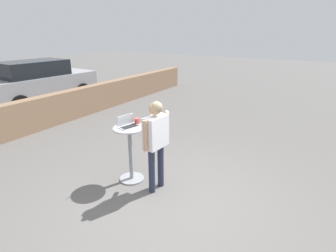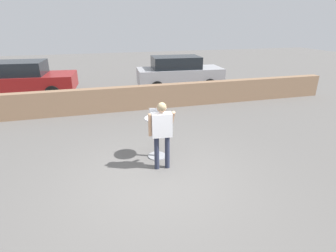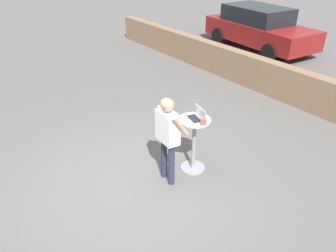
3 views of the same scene
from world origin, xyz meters
The scene contains 7 objects.
ground_plane centered at (0.00, 0.00, 0.00)m, with size 50.00×50.00×0.00m, color #5B5956.
pavement_kerb centered at (0.00, 4.97, 0.45)m, with size 17.23×0.35×0.91m.
cafe_table centered at (0.27, 1.03, 0.60)m, with size 0.57×0.57×1.04m.
laptop centered at (0.28, 1.07, 1.09)m, with size 0.40×0.32×0.21m.
coffee_mug centered at (0.49, 1.02, 1.09)m, with size 0.13×0.10×0.11m.
standing_person centered at (0.26, 0.46, 1.01)m, with size 0.60×0.34×1.59m.
parked_car_further_down centered at (-4.26, 8.19, 0.79)m, with size 4.60×2.22×1.56m.
Camera 3 is at (3.96, -2.28, 3.70)m, focal length 35.00 mm.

